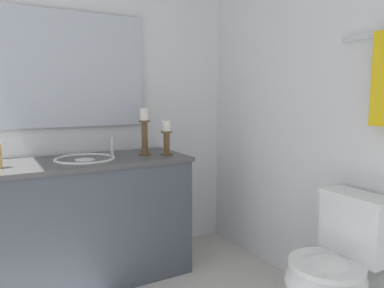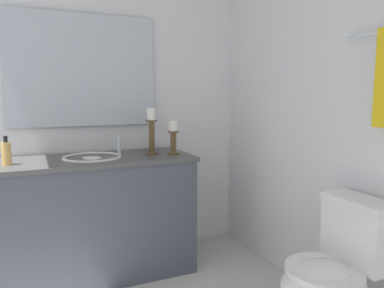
% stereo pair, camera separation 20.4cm
% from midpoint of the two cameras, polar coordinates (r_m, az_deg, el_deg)
% --- Properties ---
extents(wall_back, '(2.92, 0.04, 2.45)m').
position_cam_midpoint_polar(wall_back, '(2.22, 22.67, 5.78)').
color(wall_back, white).
rests_on(wall_back, ground).
extents(wall_left, '(0.04, 2.21, 2.45)m').
position_cam_midpoint_polar(wall_left, '(2.90, -16.74, 6.30)').
color(wall_left, white).
rests_on(wall_left, ground).
extents(vanity_cabinet, '(0.58, 1.38, 0.85)m').
position_cam_midpoint_polar(vanity_cabinet, '(2.68, -18.22, -11.27)').
color(vanity_cabinet, '#474C56').
rests_on(vanity_cabinet, ground).
extents(sink_basin, '(0.40, 0.40, 0.24)m').
position_cam_midpoint_polar(sink_basin, '(2.58, -18.55, -3.16)').
color(sink_basin, white).
rests_on(sink_basin, vanity_cabinet).
extents(mirror, '(0.02, 1.08, 0.82)m').
position_cam_midpoint_polar(mirror, '(2.82, -20.24, 10.84)').
color(mirror, silver).
extents(candle_holder_tall, '(0.09, 0.09, 0.24)m').
position_cam_midpoint_polar(candle_holder_tall, '(2.65, -6.20, 1.08)').
color(candle_holder_tall, brown).
rests_on(candle_holder_tall, vanity_cabinet).
extents(candle_holder_short, '(0.09, 0.09, 0.34)m').
position_cam_midpoint_polar(candle_holder_short, '(2.66, -9.63, 2.15)').
color(candle_holder_short, brown).
rests_on(candle_holder_short, vanity_cabinet).
extents(toilet, '(0.39, 0.54, 0.75)m').
position_cam_midpoint_polar(toilet, '(2.14, 18.82, -17.93)').
color(toilet, white).
rests_on(toilet, ground).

